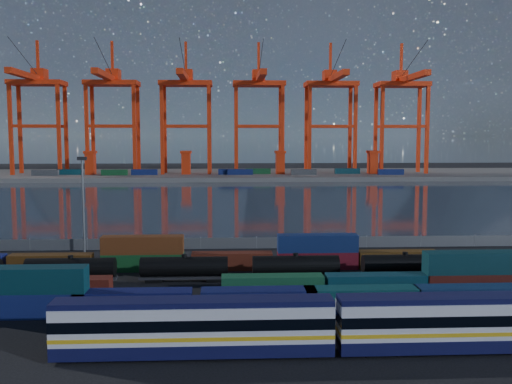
{
  "coord_description": "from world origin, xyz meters",
  "views": [
    {
      "loc": [
        -5.07,
        -72.72,
        20.12
      ],
      "look_at": [
        0.0,
        30.0,
        10.0
      ],
      "focal_mm": 40.0,
      "sensor_mm": 36.0,
      "label": 1
    }
  ],
  "objects": [
    {
      "name": "waterfront_fence",
      "position": [
        -0.0,
        28.0,
        1.0
      ],
      "size": [
        160.12,
        0.12,
        2.2
      ],
      "color": "#595B5E",
      "rests_on": "ground"
    },
    {
      "name": "ground",
      "position": [
        0.0,
        0.0,
        0.0
      ],
      "size": [
        700.0,
        700.0,
        0.0
      ],
      "primitive_type": "plane",
      "color": "black",
      "rests_on": "ground"
    },
    {
      "name": "harbor_water",
      "position": [
        0.0,
        105.0,
        0.01
      ],
      "size": [
        700.0,
        700.0,
        0.0
      ],
      "primitive_type": "plane",
      "color": "#2B333F",
      "rests_on": "ground"
    },
    {
      "name": "container_row_north",
      "position": [
        3.53,
        11.95,
        1.75
      ],
      "size": [
        141.46,
        2.47,
        5.26
      ],
      "color": "navy",
      "rests_on": "ground"
    },
    {
      "name": "straddle_carriers",
      "position": [
        -2.5,
        200.0,
        7.82
      ],
      "size": [
        140.0,
        7.0,
        11.1
      ],
      "color": "red",
      "rests_on": "far_quay"
    },
    {
      "name": "far_quay",
      "position": [
        0.0,
        210.0,
        1.0
      ],
      "size": [
        700.0,
        70.0,
        2.0
      ],
      "primitive_type": "cube",
      "color": "#514F4C",
      "rests_on": "ground"
    },
    {
      "name": "quay_containers",
      "position": [
        -11.0,
        195.46,
        3.3
      ],
      "size": [
        172.58,
        10.99,
        2.6
      ],
      "color": "navy",
      "rests_on": "far_quay"
    },
    {
      "name": "yard_light_mast",
      "position": [
        -30.0,
        26.0,
        9.3
      ],
      "size": [
        1.6,
        0.4,
        16.6
      ],
      "color": "slate",
      "rests_on": "ground"
    },
    {
      "name": "container_row_mid",
      "position": [
        19.47,
        -3.07,
        1.84
      ],
      "size": [
        141.45,
        2.59,
        5.52
      ],
      "color": "#3F4244",
      "rests_on": "ground"
    },
    {
      "name": "distant_mountains",
      "position": [
        63.02,
        1600.0,
        220.29
      ],
      "size": [
        2470.0,
        1100.0,
        520.0
      ],
      "color": "#1E2630",
      "rests_on": "ground"
    },
    {
      "name": "gantry_cranes",
      "position": [
        -7.5,
        203.27,
        39.92
      ],
      "size": [
        200.05,
        48.1,
        65.13
      ],
      "color": "red",
      "rests_on": "ground"
    },
    {
      "name": "passenger_train",
      "position": [
        17.75,
        -22.07,
        2.71
      ],
      "size": [
        77.45,
        3.14,
        5.39
      ],
      "color": "silver",
      "rests_on": "ground"
    },
    {
      "name": "tanker_string",
      "position": [
        -3.43,
        5.12,
        1.93
      ],
      "size": [
        120.99,
        2.68,
        3.84
      ],
      "color": "black",
      "rests_on": "ground"
    },
    {
      "name": "container_row_south",
      "position": [
        -7.99,
        -9.52,
        2.17
      ],
      "size": [
        140.58,
        2.66,
        5.66
      ],
      "color": "#424347",
      "rests_on": "ground"
    }
  ]
}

